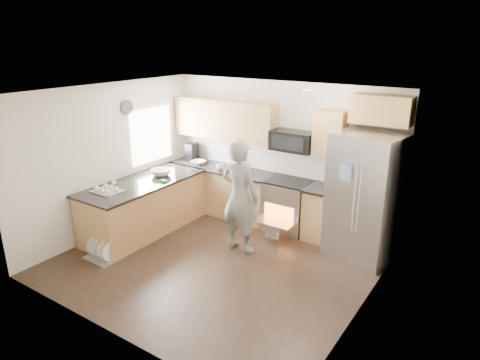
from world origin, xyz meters
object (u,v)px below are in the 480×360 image
Objects in this scene: refrigerator at (364,198)px; dish_rack at (103,254)px; person at (240,196)px; stove_range at (288,194)px.

dish_rack is (-3.31, -2.33, -0.91)m from refrigerator.
refrigerator is at bearing -149.55° from person.
refrigerator reaches higher than person.
dish_rack is at bearing -126.26° from stove_range.
refrigerator reaches higher than stove_range.
stove_range is at bearing 53.74° from dish_rack.
person reaches higher than stove_range.
stove_range is 3.24m from dish_rack.
dish_rack is at bearing 46.16° from person.
dish_rack is (-1.89, -2.57, -0.59)m from stove_range.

